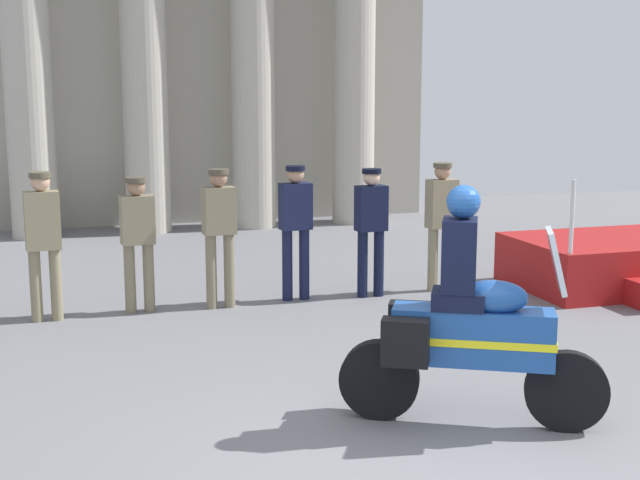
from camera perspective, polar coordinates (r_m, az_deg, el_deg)
The scene contains 8 objects.
colonnade_backdrop at distance 16.76m, azimuth -8.36°, elevation 14.11°, with size 9.62×1.67×7.39m.
officer_in_row_1 at distance 10.15m, azimuth -17.89°, elevation 0.36°, with size 0.40×0.25×1.70m.
officer_in_row_2 at distance 10.28m, azimuth -11.99°, elevation 0.43°, with size 0.40×0.25×1.61m.
officer_in_row_3 at distance 10.32m, azimuth -6.69°, elevation 0.90°, with size 0.40×0.25×1.68m.
officer_in_row_4 at distance 10.65m, azimuth -1.63°, elevation 1.25°, with size 0.40×0.25×1.69m.
officer_in_row_5 at distance 10.84m, azimuth 3.41°, elevation 1.22°, with size 0.40×0.25×1.64m.
officer_in_row_6 at distance 11.27m, azimuth 8.06°, elevation 1.59°, with size 0.40×0.25×1.68m.
motorcycle_with_rider at distance 6.80m, azimuth 9.51°, elevation -5.67°, with size 1.91×1.16×1.90m.
Camera 1 is at (-2.22, -4.97, 2.61)m, focal length 48.25 mm.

